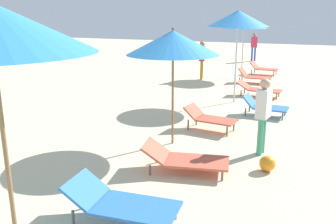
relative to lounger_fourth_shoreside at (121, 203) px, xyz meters
The scene contains 14 objects.
lounger_fourth_shoreside is the anchor object (origin of this frame).
umbrella_fifth 3.71m from the lounger_fourth_shoreside, 99.09° to the left, with size 1.93×1.93×2.49m.
lounger_fifth_shoreside 4.34m from the lounger_fourth_shoreside, 90.19° to the left, with size 1.29×0.71×0.58m.
lounger_fifth_inland 1.90m from the lounger_fourth_shoreside, 82.98° to the left, with size 1.64×0.96×0.51m.
umbrella_sixth 7.78m from the lounger_fourth_shoreside, 90.67° to the left, with size 1.88×1.88×2.91m.
lounger_sixth_shoreside 8.61m from the lounger_fourth_shoreside, 86.67° to the left, with size 1.51×0.68×0.50m.
lounger_sixth_inland 6.27m from the lounger_fourth_shoreside, 80.54° to the left, with size 1.22×0.67×0.56m.
umbrella_farthest 12.36m from the lounger_fourth_shoreside, 93.76° to the left, with size 1.94×1.94×2.56m.
lounger_farthest_shoreside 13.28m from the lounger_fourth_shoreside, 90.09° to the left, with size 1.28×0.77×0.59m.
lounger_farthest_inland 11.03m from the lounger_fourth_shoreside, 90.37° to the left, with size 1.31×0.65×0.62m.
person_walking_near 3.60m from the lounger_fourth_shoreside, 67.11° to the left, with size 0.28×0.39×1.55m.
person_walking_mid 18.12m from the lounger_fourth_shoreside, 94.06° to the left, with size 0.40×0.30×1.65m.
person_walking_far 11.22m from the lounger_fourth_shoreside, 101.77° to the left, with size 0.29×0.40×1.63m.
beach_ball 2.94m from the lounger_fourth_shoreside, 56.58° to the left, with size 0.29×0.29×0.29m, color orange.
Camera 1 is at (2.38, 10.15, 2.77)m, focal length 38.55 mm.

